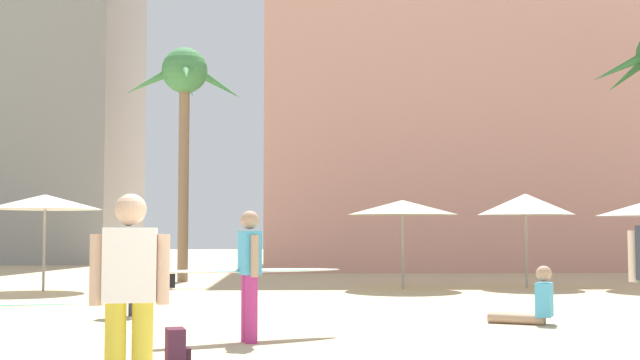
# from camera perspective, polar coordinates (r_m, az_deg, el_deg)

# --- Properties ---
(hotel_pink) EXTENTS (18.07, 10.00, 15.48)m
(hotel_pink) POSITION_cam_1_polar(r_m,az_deg,el_deg) (34.41, 11.69, 7.01)
(hotel_pink) COLOR #DB9989
(hotel_pink) RESTS_ON ground
(palm_tree_left) EXTENTS (3.39, 3.56, 6.71)m
(palm_tree_left) POSITION_cam_1_polar(r_m,az_deg,el_deg) (23.79, -9.47, 6.31)
(palm_tree_left) COLOR #896B4C
(palm_tree_left) RESTS_ON ground
(cafe_umbrella_0) EXTENTS (2.75, 2.75, 2.20)m
(cafe_umbrella_0) POSITION_cam_1_polar(r_m,az_deg,el_deg) (20.22, 5.81, -1.94)
(cafe_umbrella_0) COLOR gray
(cafe_umbrella_0) RESTS_ON ground
(cafe_umbrella_1) EXTENTS (2.69, 2.69, 2.31)m
(cafe_umbrella_1) POSITION_cam_1_polar(r_m,az_deg,el_deg) (20.48, -18.73, -1.47)
(cafe_umbrella_1) COLOR gray
(cafe_umbrella_1) RESTS_ON ground
(cafe_umbrella_3) EXTENTS (2.43, 2.43, 2.38)m
(cafe_umbrella_3) POSITION_cam_1_polar(r_m,az_deg,el_deg) (21.24, 14.23, -1.67)
(cafe_umbrella_3) COLOR gray
(cafe_umbrella_3) RESTS_ON ground
(backpack) EXTENTS (0.30, 0.34, 0.42)m
(backpack) POSITION_cam_1_polar(r_m,az_deg,el_deg) (8.64, -10.05, -11.64)
(backpack) COLOR #461A27
(backpack) RESTS_ON ground
(person_mid_right) EXTENTS (1.02, 0.75, 0.89)m
(person_mid_right) POSITION_cam_1_polar(r_m,az_deg,el_deg) (12.99, 14.69, -8.42)
(person_mid_right) COLOR tan
(person_mid_right) RESTS_ON ground
(person_far_right) EXTENTS (2.60, 1.54, 1.68)m
(person_far_right) POSITION_cam_1_polar(r_m,az_deg,el_deg) (10.63, -4.94, -6.32)
(person_far_right) COLOR #B7337F
(person_far_right) RESTS_ON ground
(person_near_left) EXTENTS (0.61, 0.27, 1.70)m
(person_near_left) POSITION_cam_1_polar(r_m,az_deg,el_deg) (6.41, -13.22, -7.82)
(person_near_left) COLOR gold
(person_near_left) RESTS_ON ground
(person_mid_left) EXTENTS (0.61, 0.26, 1.75)m
(person_mid_left) POSITION_cam_1_polar(r_m,az_deg,el_deg) (14.15, -13.33, -5.38)
(person_mid_left) COLOR #3D3D42
(person_mid_left) RESTS_ON ground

